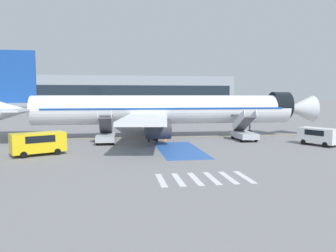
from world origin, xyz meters
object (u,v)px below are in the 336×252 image
airliner (160,110)px  terminal_building (123,93)px  ground_crew_1 (149,134)px  traffic_cone_0 (165,138)px  ground_crew_0 (157,133)px  fuel_tanker (118,115)px  service_van_1 (319,135)px  boarding_stairs_aft (106,135)px  service_van_0 (38,142)px  boarding_stairs_forward (244,133)px

airliner → terminal_building: bearing=-176.9°
ground_crew_1 → terminal_building: bearing=36.0°
terminal_building → traffic_cone_0: bearing=-87.5°
ground_crew_0 → ground_crew_1: size_ratio=1.09×
fuel_tanker → ground_crew_1: size_ratio=5.64×
service_van_1 → ground_crew_0: (-18.25, 5.56, -0.12)m
boarding_stairs_aft → ground_crew_0: bearing=-1.5°
boarding_stairs_aft → service_van_1: (24.48, -5.79, 0.22)m
traffic_cone_0 → airliner: bearing=91.6°
service_van_0 → service_van_1: service_van_0 is taller
airliner → service_van_0: bearing=-48.5°
traffic_cone_0 → ground_crew_0: bearing=-132.7°
fuel_tanker → service_van_0: 37.41m
airliner → service_van_0: size_ratio=8.49×
service_van_0 → ground_crew_1: service_van_0 is taller
ground_crew_0 → boarding_stairs_forward: bearing=-21.5°
boarding_stairs_aft → traffic_cone_0: (7.41, 1.06, -0.73)m
boarding_stairs_aft → ground_crew_1: size_ratio=3.06×
service_van_0 → ground_crew_0: size_ratio=2.85×
service_van_1 → terminal_building: 96.99m
service_van_0 → boarding_stairs_aft: bearing=-66.0°
airliner → boarding_stairs_forward: airliner is taller
ground_crew_1 → terminal_building: size_ratio=0.02×
boarding_stairs_aft → ground_crew_0: (6.23, -0.23, 0.09)m
service_van_0 → traffic_cone_0: 15.99m
service_van_0 → terminal_building: bearing=-31.5°
fuel_tanker → service_van_0: bearing=-100.5°
ground_crew_1 → terminal_building: 89.09m
airliner → terminal_building: 84.47m
fuel_tanker → traffic_cone_0: bearing=-76.9°
boarding_stairs_forward → service_van_1: (6.87, -5.61, 0.22)m
airliner → ground_crew_1: airliner is taller
boarding_stairs_aft → service_van_0: bearing=-129.8°
boarding_stairs_forward → fuel_tanker: 33.54m
service_van_0 → traffic_cone_0: (13.60, 8.35, -1.04)m
service_van_1 → traffic_cone_0: bearing=-48.1°
airliner → fuel_tanker: size_ratio=4.69×
terminal_building → service_van_0: bearing=-95.8°
boarding_stairs_aft → service_van_1: bearing=-12.7°
airliner → service_van_1: 20.14m
service_van_1 → ground_crew_1: size_ratio=2.75×
service_van_0 → service_van_1: (30.67, 1.50, -0.09)m
service_van_0 → service_van_1: size_ratio=1.14×
boarding_stairs_forward → ground_crew_0: bearing=-179.2°
ground_crew_0 → traffic_cone_0: ground_crew_0 is taller
service_van_1 → traffic_cone_0: service_van_1 is taller
fuel_tanker → ground_crew_0: (4.62, -29.52, -0.54)m
airliner → fuel_tanker: airliner is taller
airliner → fuel_tanker: (-5.71, 24.86, -2.18)m
airliner → service_van_1: airliner is taller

